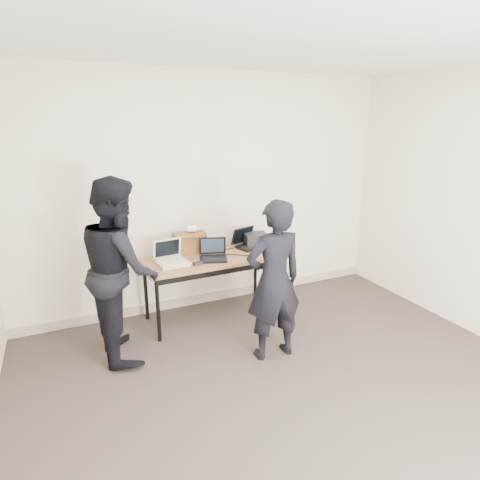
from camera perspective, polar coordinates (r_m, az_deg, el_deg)
room at (r=2.73m, az=11.98°, el=-1.02°), size 4.60×4.60×2.80m
desk at (r=4.43m, az=-3.99°, el=-3.18°), size 1.52×0.69×0.72m
laptop_beige at (r=4.25m, az=-9.74°, el=-2.72°), size 0.34×0.33×0.25m
laptop_center at (r=4.35m, az=-3.86°, el=-2.03°), size 0.36×0.35×0.22m
laptop_right at (r=4.75m, az=1.09°, el=-0.36°), size 0.38×0.37×0.23m
leather_satchel at (r=4.52m, az=-7.18°, el=-0.37°), size 0.37×0.20×0.25m
tissue at (r=4.49m, az=-6.91°, el=1.60°), size 0.14×0.12×0.08m
equipment_box at (r=4.79m, az=2.24°, el=0.08°), size 0.29×0.26×0.15m
power_brick at (r=4.19m, az=-6.04°, el=-3.33°), size 0.09×0.06×0.03m
cables at (r=4.42m, az=-3.45°, el=-2.36°), size 1.15×0.41×0.01m
person_typist at (r=3.68m, az=4.85°, el=-5.84°), size 0.56×0.37×1.52m
person_observer at (r=3.86m, az=-16.69°, el=-3.91°), size 0.66×0.84×1.70m
baseboard at (r=5.06m, az=-4.00°, el=-8.06°), size 4.50×0.03×0.10m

